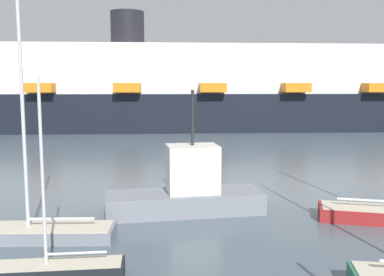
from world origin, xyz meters
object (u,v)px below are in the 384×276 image
(sailboat_2, at_px, (57,269))
(cruise_ship, at_px, (244,92))
(sailboat_4, at_px, (40,229))
(fishing_boat_1, at_px, (188,190))

(sailboat_2, height_order, cruise_ship, cruise_ship)
(sailboat_4, xyz_separation_m, fishing_boat_1, (6.15, 3.34, 0.69))
(sailboat_4, bearing_deg, sailboat_2, 115.75)
(fishing_boat_1, xyz_separation_m, cruise_ship, (9.99, 41.15, 4.18))
(sailboat_2, relative_size, fishing_boat_1, 0.83)
(sailboat_4, relative_size, fishing_boat_1, 1.22)
(sailboat_2, xyz_separation_m, sailboat_4, (-1.65, 3.73, 0.07))
(sailboat_2, distance_m, cruise_ship, 50.59)
(sailboat_2, distance_m, fishing_boat_1, 8.42)
(fishing_boat_1, bearing_deg, cruise_ship, 69.40)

